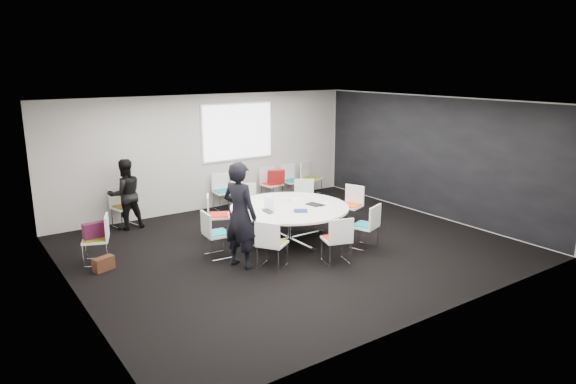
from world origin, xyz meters
TOP-DOWN VIEW (x-y plane):
  - room_shell at (0.09, 0.00)m, footprint 8.08×7.08m
  - conference_table at (0.17, 0.31)m, footprint 2.37×2.37m
  - projection_screen at (0.80, 3.46)m, footprint 1.90×0.03m
  - chair_ring_a at (1.88, 0.40)m, footprint 0.58×0.59m
  - chair_ring_b at (1.40, 1.46)m, footprint 0.63×0.63m
  - chair_ring_c at (0.09, 1.82)m, footprint 0.58×0.57m
  - chair_ring_d at (-0.88, 1.39)m, footprint 0.61×0.61m
  - chair_ring_e at (-1.45, 0.34)m, footprint 0.48×0.49m
  - chair_ring_f at (-0.89, -0.68)m, footprint 0.63×0.63m
  - chair_ring_g at (0.18, -1.16)m, footprint 0.57×0.56m
  - chair_ring_h at (1.14, -0.87)m, footprint 0.59×0.58m
  - chair_back_a at (0.19, 3.16)m, footprint 0.49×0.48m
  - chair_back_b at (0.73, 3.16)m, footprint 0.60×0.59m
  - chair_back_c at (1.59, 3.17)m, footprint 0.50×0.49m
  - chair_back_d at (2.25, 3.17)m, footprint 0.48×0.47m
  - chair_back_e at (2.89, 3.16)m, footprint 0.59×0.59m
  - chair_spare_left at (-3.35, 1.30)m, footprint 0.58×0.59m
  - chair_person_back at (-2.27, 3.17)m, footprint 0.55×0.54m
  - person_main at (-1.30, -0.30)m, footprint 0.67×0.80m
  - person_back at (-2.26, 3.00)m, footprint 0.75×0.59m
  - laptop at (-0.35, 0.22)m, footprint 0.25×0.35m
  - laptop_lid at (-0.30, 0.33)m, footprint 0.05×0.30m
  - notebook_black at (0.64, 0.11)m, footprint 0.28×0.34m
  - tablet_folio at (0.14, -0.12)m, footprint 0.33×0.31m
  - papers_right at (0.61, 0.68)m, footprint 0.32×0.25m
  - papers_front at (0.86, 0.13)m, footprint 0.36×0.32m
  - cup at (0.33, 0.56)m, footprint 0.08×0.08m
  - phone at (0.73, -0.04)m, footprint 0.15×0.10m
  - maroon_bag at (-3.36, 1.30)m, footprint 0.41×0.18m
  - brown_bag at (-3.36, 0.89)m, footprint 0.39×0.27m
  - red_jacket at (1.59, 2.94)m, footprint 0.47×0.31m

SIDE VIEW (x-z plane):
  - brown_bag at x=-3.36m, z-range 0.00..0.24m
  - chair_ring_a at x=1.88m, z-range -0.16..0.72m
  - chair_ring_b at x=1.40m, z-range -0.16..0.72m
  - chair_ring_c at x=0.09m, z-range -0.16..0.72m
  - chair_ring_d at x=-0.88m, z-range -0.16..0.72m
  - chair_ring_e at x=-1.45m, z-range -0.16..0.72m
  - chair_ring_f at x=-0.89m, z-range -0.16..0.72m
  - chair_ring_g at x=0.18m, z-range -0.16..0.72m
  - chair_ring_h at x=1.14m, z-range -0.16..0.72m
  - chair_back_a at x=0.19m, z-range -0.16..0.72m
  - chair_back_b at x=0.73m, z-range -0.16..0.72m
  - chair_back_c at x=1.59m, z-range -0.16..0.72m
  - chair_back_d at x=2.25m, z-range -0.16..0.72m
  - chair_back_e at x=2.89m, z-range -0.16..0.72m
  - chair_spare_left at x=-3.35m, z-range -0.16..0.72m
  - chair_person_back at x=-2.27m, z-range -0.16..0.72m
  - conference_table at x=0.17m, z-range 0.19..0.92m
  - maroon_bag at x=-3.36m, z-range 0.48..0.76m
  - red_jacket at x=1.59m, z-range 0.52..0.88m
  - papers_right at x=0.61m, z-range 0.73..0.73m
  - papers_front at x=0.86m, z-range 0.73..0.73m
  - phone at x=0.73m, z-range 0.73..0.74m
  - notebook_black at x=0.64m, z-range 0.73..0.75m
  - laptop at x=-0.35m, z-range 0.73..0.76m
  - tablet_folio at x=0.14m, z-range 0.73..0.76m
  - person_back at x=-2.26m, z-range 0.00..1.54m
  - cup at x=0.33m, z-range 0.73..0.82m
  - laptop_lid at x=-0.30m, z-range 0.75..0.97m
  - person_main at x=-1.30m, z-range 0.00..1.89m
  - room_shell at x=0.09m, z-range -0.04..2.84m
  - projection_screen at x=0.80m, z-range 1.17..2.53m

